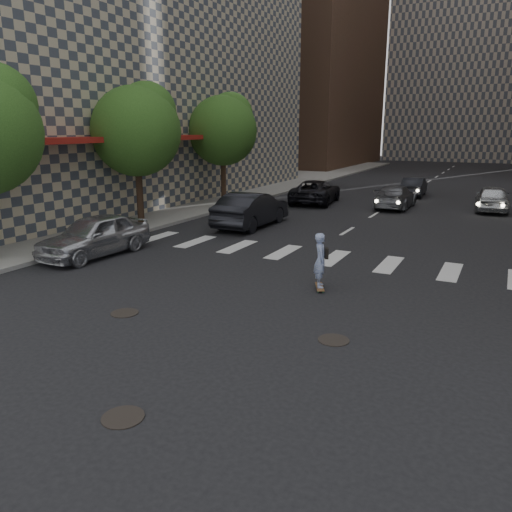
{
  "coord_description": "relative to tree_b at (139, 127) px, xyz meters",
  "views": [
    {
      "loc": [
        6.4,
        -7.97,
        4.58
      ],
      "look_at": [
        0.62,
        3.46,
        1.3
      ],
      "focal_mm": 35.0,
      "sensor_mm": 36.0,
      "label": 1
    }
  ],
  "objects": [
    {
      "name": "traffic_car_b",
      "position": [
        9.95,
        10.86,
        -3.98
      ],
      "size": [
        1.89,
        4.6,
        1.33
      ],
      "primitive_type": "imported",
      "rotation": [
        0.0,
        0.0,
        3.14
      ],
      "color": "slate",
      "rests_on": "ground"
    },
    {
      "name": "traffic_car_d",
      "position": [
        15.1,
        12.24,
        -3.91
      ],
      "size": [
        2.03,
        4.44,
        1.48
      ],
      "primitive_type": "imported",
      "rotation": [
        0.0,
        0.0,
        3.21
      ],
      "color": "#B9BCC1",
      "rests_on": "ground"
    },
    {
      "name": "tower_left",
      "position": [
        -10.55,
        43.86,
        15.35
      ],
      "size": [
        18.0,
        24.0,
        40.0
      ],
      "primitive_type": "cube",
      "color": "brown",
      "rests_on": "ground"
    },
    {
      "name": "building_left",
      "position": [
        -9.03,
        7.35,
        7.84
      ],
      "size": [
        16.4,
        33.0,
        25.0
      ],
      "color": "tan",
      "rests_on": "ground"
    },
    {
      "name": "traffic_car_a",
      "position": [
        5.0,
        1.89,
        -3.82
      ],
      "size": [
        1.78,
        5.03,
        1.65
      ],
      "primitive_type": "imported",
      "rotation": [
        0.0,
        0.0,
        3.15
      ],
      "color": "black",
      "rests_on": "ground"
    },
    {
      "name": "manhole_a",
      "position": [
        10.65,
        -13.64,
        -4.64
      ],
      "size": [
        0.7,
        0.7,
        0.02
      ],
      "primitive_type": "cylinder",
      "color": "black",
      "rests_on": "ground"
    },
    {
      "name": "sidewalk_left",
      "position": [
        -5.05,
        8.86,
        -4.57
      ],
      "size": [
        13.0,
        80.0,
        0.15
      ],
      "primitive_type": "cube",
      "color": "gray",
      "rests_on": "ground"
    },
    {
      "name": "manhole_c",
      "position": [
        12.75,
        -9.14,
        -4.64
      ],
      "size": [
        0.7,
        0.7,
        0.02
      ],
      "primitive_type": "cylinder",
      "color": "black",
      "rests_on": "ground"
    },
    {
      "name": "manhole_b",
      "position": [
        7.45,
        -9.94,
        -4.64
      ],
      "size": [
        0.7,
        0.7,
        0.02
      ],
      "primitive_type": "cylinder",
      "color": "black",
      "rests_on": "ground"
    },
    {
      "name": "tree_c",
      "position": [
        0.0,
        8.0,
        0.0
      ],
      "size": [
        4.2,
        4.2,
        6.6
      ],
      "color": "#382619",
      "rests_on": "sidewalk_left"
    },
    {
      "name": "silver_sedan",
      "position": [
        2.45,
        -5.77,
        -3.88
      ],
      "size": [
        2.05,
        4.59,
        1.53
      ],
      "primitive_type": "imported",
      "rotation": [
        0.0,
        0.0,
        -0.05
      ],
      "color": "#B2B3B9",
      "rests_on": "ground"
    },
    {
      "name": "ground",
      "position": [
        9.45,
        -11.14,
        -4.65
      ],
      "size": [
        160.0,
        160.0,
        0.0
      ],
      "primitive_type": "plane",
      "color": "black",
      "rests_on": "ground"
    },
    {
      "name": "traffic_car_e",
      "position": [
        9.98,
        16.9,
        -3.99
      ],
      "size": [
        1.56,
        4.02,
        1.31
      ],
      "primitive_type": "imported",
      "rotation": [
        0.0,
        0.0,
        3.19
      ],
      "color": "black",
      "rests_on": "ground"
    },
    {
      "name": "traffic_car_c",
      "position": [
        5.03,
        10.63,
        -3.92
      ],
      "size": [
        3.03,
        5.48,
        1.45
      ],
      "primitive_type": "imported",
      "rotation": [
        0.0,
        0.0,
        3.27
      ],
      "color": "black",
      "rests_on": "ground"
    },
    {
      "name": "skateboarder",
      "position": [
        11.24,
        -5.82,
        -3.76
      ],
      "size": [
        0.59,
        0.86,
        1.69
      ],
      "rotation": [
        0.0,
        0.0,
        0.43
      ],
      "color": "brown",
      "rests_on": "ground"
    },
    {
      "name": "tree_b",
      "position": [
        0.0,
        0.0,
        0.0
      ],
      "size": [
        4.2,
        4.2,
        6.6
      ],
      "color": "#382619",
      "rests_on": "sidewalk_left"
    }
  ]
}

